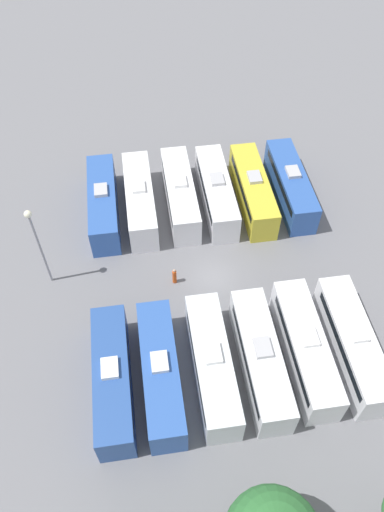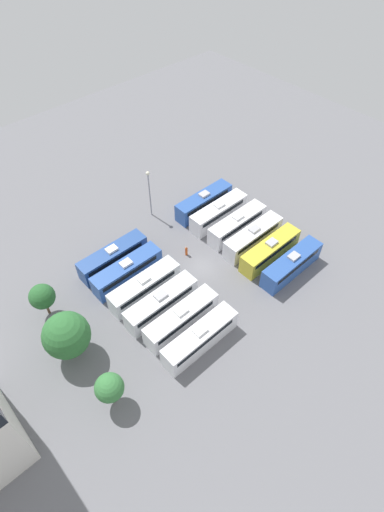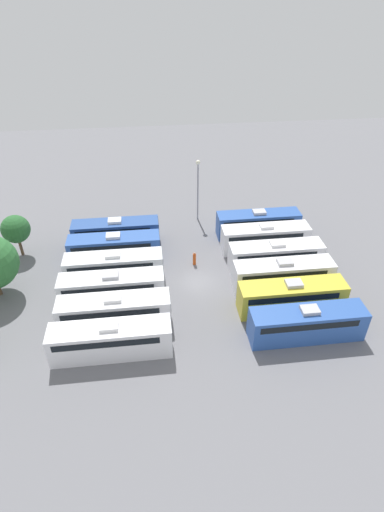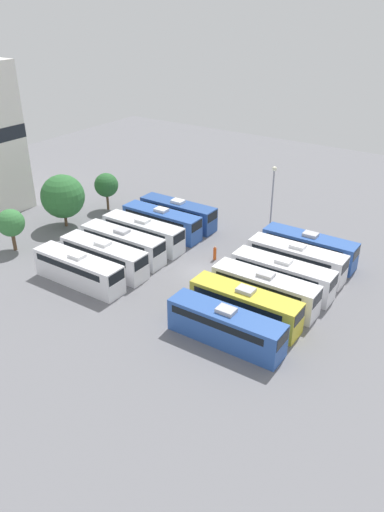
{
  "view_description": "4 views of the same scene",
  "coord_description": "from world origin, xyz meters",
  "px_view_note": "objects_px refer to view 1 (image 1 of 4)",
  "views": [
    {
      "loc": [
        5.63,
        25.49,
        35.13
      ],
      "look_at": [
        1.69,
        -1.3,
        1.76
      ],
      "focal_mm": 35.0,
      "sensor_mm": 36.0,
      "label": 1
    },
    {
      "loc": [
        -27.09,
        26.56,
        44.32
      ],
      "look_at": [
        0.74,
        1.2,
        2.79
      ],
      "focal_mm": 28.0,
      "sensor_mm": 36.0,
      "label": 2
    },
    {
      "loc": [
        -34.11,
        4.69,
        27.61
      ],
      "look_at": [
        1.97,
        0.38,
        2.2
      ],
      "focal_mm": 28.0,
      "sensor_mm": 36.0,
      "label": 3
    },
    {
      "loc": [
        -39.94,
        -26.13,
        26.88
      ],
      "look_at": [
        -0.36,
        0.53,
        1.89
      ],
      "focal_mm": 35.0,
      "sensor_mm": 36.0,
      "label": 4
    }
  ],
  "objects_px": {
    "bus_2": "(216,192)",
    "bus_5": "(103,203)",
    "bus_0": "(291,184)",
    "bus_4": "(140,199)",
    "bus_11": "(113,379)",
    "bus_10": "(161,373)",
    "bus_6": "(353,344)",
    "bus_7": "(305,348)",
    "light_pole": "(36,237)",
    "bus_1": "(253,190)",
    "bus_3": "(180,194)",
    "bus_8": "(261,358)",
    "worker_person": "(174,276)",
    "bus_9": "(212,364)"
  },
  "relations": [
    {
      "from": "bus_11",
      "to": "worker_person",
      "type": "relative_size",
      "value": 6.21
    },
    {
      "from": "bus_3",
      "to": "bus_10",
      "type": "height_order",
      "value": "same"
    },
    {
      "from": "bus_4",
      "to": "bus_9",
      "type": "distance_m",
      "value": 18.39
    },
    {
      "from": "bus_11",
      "to": "bus_1",
      "type": "bearing_deg",
      "value": -129.0
    },
    {
      "from": "bus_0",
      "to": "bus_5",
      "type": "bearing_deg",
      "value": -0.46
    },
    {
      "from": "bus_9",
      "to": "worker_person",
      "type": "height_order",
      "value": "bus_9"
    },
    {
      "from": "bus_1",
      "to": "bus_3",
      "type": "distance_m",
      "value": 7.07
    },
    {
      "from": "bus_3",
      "to": "bus_11",
      "type": "height_order",
      "value": "same"
    },
    {
      "from": "bus_5",
      "to": "bus_8",
      "type": "bearing_deg",
      "value": 121.3
    },
    {
      "from": "bus_4",
      "to": "bus_6",
      "type": "relative_size",
      "value": 1.0
    },
    {
      "from": "bus_0",
      "to": "bus_3",
      "type": "distance_m",
      "value": 10.86
    },
    {
      "from": "bus_8",
      "to": "bus_7",
      "type": "bearing_deg",
      "value": -174.12
    },
    {
      "from": "bus_4",
      "to": "bus_6",
      "type": "height_order",
      "value": "same"
    },
    {
      "from": "bus_3",
      "to": "bus_0",
      "type": "bearing_deg",
      "value": 178.47
    },
    {
      "from": "bus_6",
      "to": "bus_8",
      "type": "xyz_separation_m",
      "value": [
        7.17,
        0.2,
        0.0
      ]
    },
    {
      "from": "bus_3",
      "to": "worker_person",
      "type": "height_order",
      "value": "bus_3"
    },
    {
      "from": "bus_1",
      "to": "bus_11",
      "type": "bearing_deg",
      "value": 51.0
    },
    {
      "from": "bus_3",
      "to": "bus_4",
      "type": "relative_size",
      "value": 1.0
    },
    {
      "from": "bus_4",
      "to": "bus_7",
      "type": "relative_size",
      "value": 1.0
    },
    {
      "from": "bus_9",
      "to": "bus_2",
      "type": "bearing_deg",
      "value": -101.12
    },
    {
      "from": "bus_1",
      "to": "bus_9",
      "type": "height_order",
      "value": "same"
    },
    {
      "from": "bus_0",
      "to": "bus_4",
      "type": "distance_m",
      "value": 14.76
    },
    {
      "from": "bus_4",
      "to": "bus_9",
      "type": "bearing_deg",
      "value": 102.19
    },
    {
      "from": "bus_4",
      "to": "bus_1",
      "type": "bearing_deg",
      "value": 178.41
    },
    {
      "from": "bus_0",
      "to": "bus_5",
      "type": "height_order",
      "value": "same"
    },
    {
      "from": "bus_6",
      "to": "light_pole",
      "type": "bearing_deg",
      "value": -24.87
    },
    {
      "from": "bus_4",
      "to": "bus_6",
      "type": "distance_m",
      "value": 23.1
    },
    {
      "from": "bus_1",
      "to": "bus_2",
      "type": "bearing_deg",
      "value": -3.85
    },
    {
      "from": "bus_5",
      "to": "worker_person",
      "type": "relative_size",
      "value": 6.21
    },
    {
      "from": "bus_2",
      "to": "bus_8",
      "type": "relative_size",
      "value": 1.0
    },
    {
      "from": "bus_2",
      "to": "light_pole",
      "type": "xyz_separation_m",
      "value": [
        15.81,
        7.07,
        4.02
      ]
    },
    {
      "from": "bus_4",
      "to": "bus_11",
      "type": "bearing_deg",
      "value": 79.27
    },
    {
      "from": "bus_0",
      "to": "bus_1",
      "type": "distance_m",
      "value": 3.81
    },
    {
      "from": "bus_4",
      "to": "bus_7",
      "type": "height_order",
      "value": "same"
    },
    {
      "from": "worker_person",
      "to": "bus_6",
      "type": "bearing_deg",
      "value": 144.41
    },
    {
      "from": "bus_0",
      "to": "bus_10",
      "type": "distance_m",
      "value": 23.22
    },
    {
      "from": "bus_10",
      "to": "light_pole",
      "type": "distance_m",
      "value": 14.42
    },
    {
      "from": "bus_7",
      "to": "light_pole",
      "type": "bearing_deg",
      "value": -28.45
    },
    {
      "from": "bus_2",
      "to": "bus_4",
      "type": "distance_m",
      "value": 7.41
    },
    {
      "from": "bus_10",
      "to": "bus_2",
      "type": "bearing_deg",
      "value": -112.17
    },
    {
      "from": "bus_4",
      "to": "light_pole",
      "type": "relative_size",
      "value": 1.24
    },
    {
      "from": "bus_5",
      "to": "bus_10",
      "type": "relative_size",
      "value": 1.0
    },
    {
      "from": "bus_4",
      "to": "worker_person",
      "type": "distance_m",
      "value": 9.21
    },
    {
      "from": "bus_9",
      "to": "bus_10",
      "type": "bearing_deg",
      "value": 1.67
    },
    {
      "from": "bus_7",
      "to": "worker_person",
      "type": "height_order",
      "value": "bus_7"
    },
    {
      "from": "bus_2",
      "to": "worker_person",
      "type": "bearing_deg",
      "value": 59.45
    },
    {
      "from": "bus_4",
      "to": "bus_10",
      "type": "bearing_deg",
      "value": 90.2
    },
    {
      "from": "bus_2",
      "to": "bus_5",
      "type": "distance_m",
      "value": 10.88
    },
    {
      "from": "bus_2",
      "to": "bus_11",
      "type": "relative_size",
      "value": 1.0
    },
    {
      "from": "bus_3",
      "to": "bus_6",
      "type": "relative_size",
      "value": 1.0
    }
  ]
}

